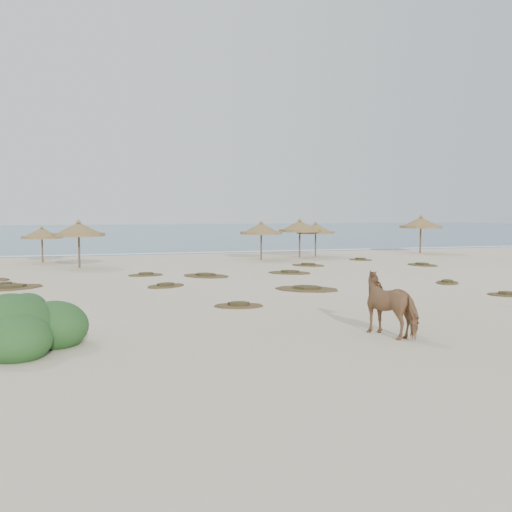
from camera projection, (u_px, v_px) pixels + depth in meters
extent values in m
plane|color=beige|center=(297.00, 301.00, 21.92)|extent=(160.00, 160.00, 0.00)
cube|color=#285278|center=(138.00, 232.00, 93.70)|extent=(200.00, 100.00, 0.01)
cube|color=white|center=(187.00, 253.00, 46.80)|extent=(70.00, 0.60, 0.01)
cylinder|color=brown|center=(42.00, 249.00, 38.13)|extent=(0.11, 0.11, 1.86)
cylinder|color=olive|center=(42.00, 237.00, 38.06)|extent=(3.31, 3.31, 0.16)
cone|color=olive|center=(42.00, 233.00, 38.04)|extent=(3.20, 3.20, 0.66)
cone|color=olive|center=(42.00, 227.00, 38.01)|extent=(0.32, 0.32, 0.19)
cylinder|color=brown|center=(79.00, 250.00, 34.58)|extent=(0.13, 0.13, 2.22)
cylinder|color=olive|center=(79.00, 235.00, 34.51)|extent=(4.15, 4.15, 0.19)
cone|color=olive|center=(79.00, 229.00, 34.48)|extent=(4.01, 4.01, 0.79)
cone|color=olive|center=(78.00, 221.00, 34.45)|extent=(0.38, 0.38, 0.23)
cylinder|color=brown|center=(261.00, 245.00, 40.20)|extent=(0.12, 0.12, 2.08)
cylinder|color=olive|center=(261.00, 233.00, 40.13)|extent=(3.27, 3.27, 0.18)
cone|color=olive|center=(261.00, 228.00, 40.10)|extent=(3.16, 3.16, 0.74)
cone|color=olive|center=(261.00, 222.00, 40.07)|extent=(0.36, 0.36, 0.22)
cylinder|color=brown|center=(315.00, 243.00, 43.05)|extent=(0.11, 0.11, 2.01)
cylinder|color=olive|center=(316.00, 232.00, 42.98)|extent=(3.10, 3.10, 0.17)
cone|color=olive|center=(316.00, 228.00, 42.96)|extent=(3.00, 3.00, 0.72)
cone|color=olive|center=(316.00, 222.00, 42.92)|extent=(0.34, 0.34, 0.21)
cylinder|color=brown|center=(300.00, 243.00, 42.29)|extent=(0.12, 0.12, 2.18)
cylinder|color=olive|center=(300.00, 231.00, 42.22)|extent=(3.71, 3.71, 0.19)
cone|color=olive|center=(300.00, 226.00, 42.19)|extent=(3.58, 3.58, 0.78)
cone|color=olive|center=(300.00, 220.00, 42.15)|extent=(0.37, 0.37, 0.23)
cylinder|color=brown|center=(420.00, 239.00, 46.40)|extent=(0.14, 0.14, 2.36)
cylinder|color=olive|center=(421.00, 227.00, 46.33)|extent=(4.32, 4.32, 0.20)
cone|color=olive|center=(421.00, 222.00, 46.30)|extent=(4.17, 4.17, 0.84)
cone|color=olive|center=(421.00, 216.00, 46.26)|extent=(0.41, 0.41, 0.25)
imported|color=olive|center=(392.00, 304.00, 15.86)|extent=(1.62, 2.26, 1.74)
ellipsoid|color=#2B5B27|center=(11.00, 327.00, 14.10)|extent=(2.19, 2.19, 1.65)
ellipsoid|color=#2B5B27|center=(54.00, 326.00, 14.70)|extent=(1.76, 1.76, 1.32)
ellipsoid|color=#2B5B27|center=(17.00, 339.00, 13.44)|extent=(1.65, 1.65, 1.23)
ellipsoid|color=#2B5B27|center=(42.00, 326.00, 15.25)|extent=(1.32, 1.32, 0.99)
ellipsoid|color=#2B5B27|center=(27.00, 307.00, 14.69)|extent=(0.99, 0.99, 0.74)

